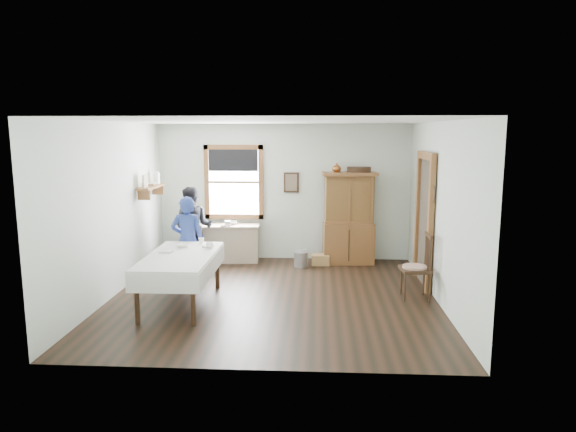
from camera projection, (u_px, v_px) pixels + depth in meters
The scene contains 20 objects.
room at pixel (273, 211), 7.78m from camera, with size 5.01×5.01×2.70m.
window at pixel (234, 178), 10.22m from camera, with size 1.18×0.07×1.48m.
doorway at pixel (425, 216), 8.51m from camera, with size 0.09×1.14×2.22m.
wall_shelf at pixel (152, 185), 9.40m from camera, with size 0.24×1.00×0.44m.
framed_picture at pixel (291, 182), 10.16m from camera, with size 0.30×0.04×0.40m, color #382513.
rug_beater at pixel (433, 186), 7.88m from camera, with size 0.27×0.27×0.01m, color black.
work_counter at pixel (227, 243), 10.15m from camera, with size 1.29×0.49×0.74m, color tan.
china_hutch at pixel (349, 218), 9.94m from camera, with size 1.04×0.49×1.78m, color brown.
dining_table at pixel (181, 280), 7.59m from camera, with size 1.00×1.89×0.76m, color silver.
spindle_chair at pixel (415, 266), 7.84m from camera, with size 0.47×0.47×1.02m, color #382513.
pail at pixel (301, 259), 9.77m from camera, with size 0.27×0.27×0.29m, color #9DA0A5.
wicker_basket at pixel (321, 260), 9.91m from camera, with size 0.34×0.24×0.20m, color #9D7247.
woman_blue at pixel (188, 244), 8.59m from camera, with size 0.50×0.33×1.38m, color navy.
figure_dark at pixel (193, 230), 9.67m from camera, with size 0.69×0.54×1.41m, color black.
table_cup_a at pixel (210, 245), 7.99m from camera, with size 0.12×0.12×0.09m, color white.
table_cup_b at pixel (201, 241), 8.31m from camera, with size 0.10×0.10×0.09m, color white.
table_bowl at pixel (183, 245), 8.04m from camera, with size 0.21×0.21×0.05m, color white.
counter_book at pixel (221, 225), 10.01m from camera, with size 0.17×0.22×0.02m, color brown.
counter_bowl at pixel (232, 223), 10.12m from camera, with size 0.20×0.20×0.06m, color white.
shelf_bowl at pixel (152, 184), 9.40m from camera, with size 0.22×0.22×0.05m, color white.
Camera 1 is at (0.67, -7.66, 2.54)m, focal length 32.00 mm.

